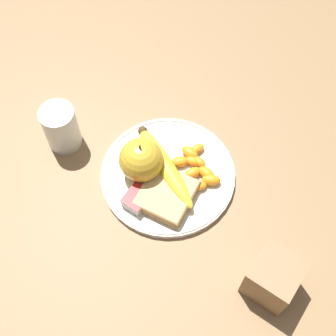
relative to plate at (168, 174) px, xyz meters
The scene contains 18 objects.
ground_plane 0.01m from the plate, ahead, with size 3.00×3.00×0.00m, color olive.
plate is the anchor object (origin of this frame).
juice_glass 0.22m from the plate, 76.72° to the right, with size 0.06×0.06×0.09m.
apple 0.06m from the plate, 61.47° to the right, with size 0.08×0.08×0.09m.
banana 0.02m from the plate, 103.04° to the right, with size 0.11×0.18×0.03m.
bread_slice 0.05m from the plate, 31.21° to the left, with size 0.11×0.10×0.02m.
fork 0.01m from the plate, 159.11° to the right, with size 0.15×0.11×0.00m.
jam_packet 0.08m from the plate, ahead, with size 0.05×0.04×0.02m.
orange_segment_0 0.05m from the plate, 119.17° to the left, with size 0.04×0.03×0.02m.
orange_segment_1 0.07m from the plate, 165.80° to the left, with size 0.03×0.03×0.02m.
orange_segment_2 0.07m from the plate, 120.86° to the left, with size 0.02×0.04×0.02m.
orange_segment_3 0.08m from the plate, 111.11° to the left, with size 0.03×0.04×0.02m.
orange_segment_4 0.05m from the plate, 150.01° to the left, with size 0.02×0.03×0.02m.
orange_segment_5 0.03m from the plate, 166.03° to the left, with size 0.04×0.04×0.02m.
orange_segment_6 0.06m from the plate, 96.01° to the left, with size 0.03×0.03×0.02m.
orange_segment_7 0.06m from the plate, 168.39° to the left, with size 0.02×0.04×0.02m.
orange_segment_8 0.06m from the plate, 144.61° to the left, with size 0.02×0.03×0.02m.
condiment_caddy 0.26m from the plate, 73.76° to the left, with size 0.07×0.07×0.09m.
Camera 1 is at (0.34, 0.23, 0.76)m, focal length 50.00 mm.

